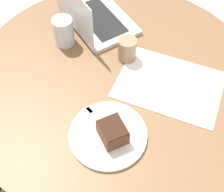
{
  "coord_description": "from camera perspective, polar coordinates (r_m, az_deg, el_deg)",
  "views": [
    {
      "loc": [
        -0.04,
        0.74,
        1.67
      ],
      "look_at": [
        0.0,
        0.13,
        0.82
      ],
      "focal_mm": 50.0,
      "sensor_mm": 36.0,
      "label": 1
    }
  ],
  "objects": [
    {
      "name": "fork",
      "position": [
        1.02,
        -2.39,
        -4.56
      ],
      "size": [
        0.13,
        0.14,
        0.0
      ],
      "rotation": [
        0.0,
        0.0,
        5.47
      ],
      "color": "silver",
      "rests_on": "plate"
    },
    {
      "name": "dining_table",
      "position": [
        1.31,
        0.56,
        -1.32
      ],
      "size": [
        1.09,
        1.09,
        0.78
      ],
      "color": "brown",
      "rests_on": "ground_plane"
    },
    {
      "name": "cake_slice",
      "position": [
        0.97,
        0.1,
        -6.58
      ],
      "size": [
        0.11,
        0.11,
        0.06
      ],
      "rotation": [
        0.0,
        0.0,
        5.23
      ],
      "color": "brown",
      "rests_on": "plate"
    },
    {
      "name": "ground_plane",
      "position": [
        1.82,
        0.41,
        -11.84
      ],
      "size": [
        12.0,
        12.0,
        0.0
      ],
      "primitive_type": "plane",
      "color": "#B7AD9E"
    },
    {
      "name": "water_glass",
      "position": [
        1.24,
        -8.83,
        11.57
      ],
      "size": [
        0.08,
        0.08,
        0.12
      ],
      "color": "silver",
      "rests_on": "dining_table"
    },
    {
      "name": "coffee_glass",
      "position": [
        1.18,
        2.8,
        8.54
      ],
      "size": [
        0.07,
        0.07,
        0.09
      ],
      "color": "#997556",
      "rests_on": "dining_table"
    },
    {
      "name": "paper_document",
      "position": [
        1.14,
        10.44,
        2.07
      ],
      "size": [
        0.43,
        0.36,
        0.0
      ],
      "rotation": [
        0.0,
        0.0,
        -0.31
      ],
      "color": "white",
      "rests_on": "dining_table"
    },
    {
      "name": "laptop",
      "position": [
        1.32,
        -3.44,
        14.13
      ],
      "size": [
        0.37,
        0.39,
        0.22
      ],
      "rotation": [
        0.0,
        0.0,
        8.49
      ],
      "color": "silver",
      "rests_on": "dining_table"
    },
    {
      "name": "plate",
      "position": [
        1.01,
        -0.73,
        -7.09
      ],
      "size": [
        0.25,
        0.25,
        0.01
      ],
      "color": "silver",
      "rests_on": "dining_table"
    }
  ]
}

